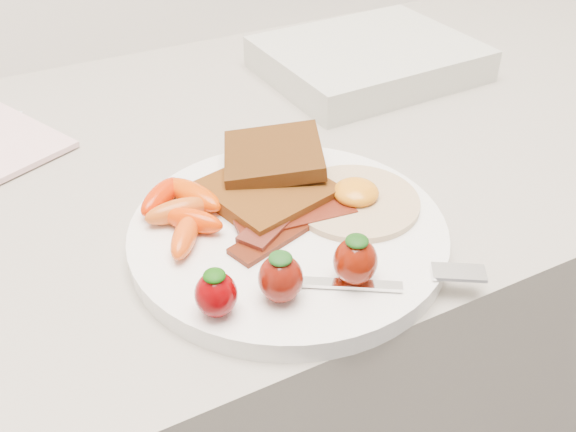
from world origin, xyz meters
name	(u,v)px	position (x,y,z in m)	size (l,w,h in m)	color
counter	(223,421)	(0.00, 1.70, 0.45)	(2.00, 0.60, 0.90)	gray
plate	(288,234)	(0.02, 1.53, 0.91)	(0.27, 0.27, 0.02)	white
toast_lower	(267,191)	(0.02, 1.58, 0.93)	(0.10, 0.10, 0.01)	#4C2210
toast_upper	(273,155)	(0.04, 1.61, 0.94)	(0.09, 0.09, 0.01)	black
fried_egg	(355,199)	(0.09, 1.53, 0.92)	(0.14, 0.14, 0.02)	beige
bacon_strips	(288,220)	(0.02, 1.53, 0.92)	(0.12, 0.08, 0.01)	black
baby_carrots	(182,210)	(-0.06, 1.58, 0.93)	(0.08, 0.12, 0.02)	#C65215
strawberries	(291,275)	(-0.02, 1.45, 0.94)	(0.14, 0.05, 0.04)	#6D0002
fork	(393,278)	(0.06, 1.43, 0.92)	(0.16, 0.08, 0.00)	white
appliance	(368,59)	(0.27, 1.79, 0.92)	(0.26, 0.20, 0.04)	beige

